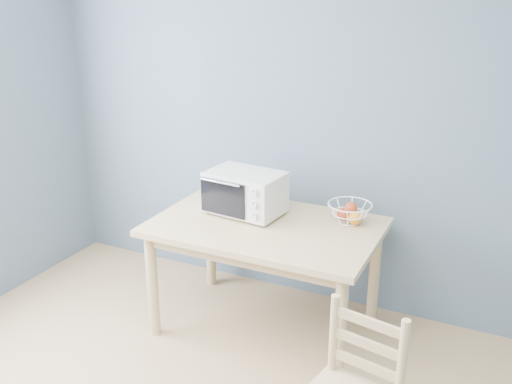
% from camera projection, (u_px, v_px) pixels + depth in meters
% --- Properties ---
extents(room, '(4.01, 4.51, 2.61)m').
position_uv_depth(room, '(78.00, 255.00, 1.91)').
color(room, '#A27C5A').
rests_on(room, ground).
extents(dining_table, '(1.40, 0.90, 0.75)m').
position_uv_depth(dining_table, '(266.00, 239.00, 3.58)').
color(dining_table, tan).
rests_on(dining_table, ground).
extents(toaster_oven, '(0.51, 0.39, 0.28)m').
position_uv_depth(toaster_oven, '(243.00, 192.00, 3.67)').
color(toaster_oven, beige).
rests_on(toaster_oven, dining_table).
extents(fruit_basket, '(0.32, 0.32, 0.14)m').
position_uv_depth(fruit_basket, '(350.00, 212.00, 3.54)').
color(fruit_basket, white).
rests_on(fruit_basket, dining_table).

